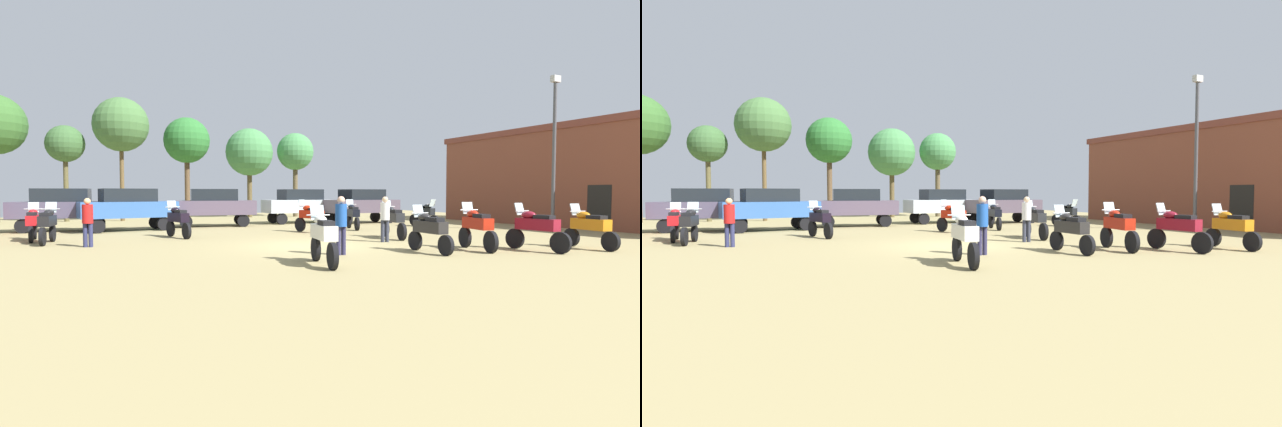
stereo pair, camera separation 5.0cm
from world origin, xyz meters
TOP-DOWN VIEW (x-y plane):
  - ground_plane at (0.00, 0.00)m, footprint 44.00×52.00m
  - brick_building at (18.00, 1.81)m, footprint 6.12×18.28m
  - motorcycle_1 at (9.29, 5.77)m, footprint 0.65×2.08m
  - motorcycle_2 at (7.78, -4.67)m, footprint 0.67×2.13m
  - motorcycle_3 at (2.19, 4.82)m, footprint 0.86×2.14m
  - motorcycle_4 at (2.43, -3.28)m, footprint 0.62×2.08m
  - motorcycle_5 at (-8.78, 5.86)m, footprint 0.62×2.14m
  - motorcycle_6 at (-1.51, -4.09)m, footprint 0.70×2.19m
  - motorcycle_8 at (-8.19, 4.55)m, footprint 0.64×2.14m
  - motorcycle_9 at (4.84, 5.68)m, footprint 0.80×2.18m
  - motorcycle_10 at (4.22, -3.38)m, footprint 0.77×2.18m
  - motorcycle_11 at (-3.66, 4.91)m, footprint 0.78×2.15m
  - motorcycle_12 at (5.70, -4.36)m, footprint 0.62×2.24m
  - motorcycle_13 at (3.98, 0.93)m, footprint 0.72×2.29m
  - car_1 at (-5.24, 9.42)m, footprint 4.52×2.43m
  - car_2 at (7.60, 9.49)m, footprint 4.38×2.00m
  - car_3 at (4.36, 11.16)m, footprint 4.32×1.84m
  - car_4 at (-8.05, 10.52)m, footprint 4.46×2.22m
  - car_6 at (-0.92, 10.52)m, footprint 4.52×2.40m
  - person_1 at (2.92, -0.11)m, footprint 0.42×0.42m
  - person_2 at (-6.89, 2.77)m, footprint 0.42×0.42m
  - person_3 at (-0.23, -2.61)m, footprint 0.36×0.36m
  - tree_1 at (-0.84, 18.90)m, footprint 3.12×3.12m
  - tree_3 at (-8.26, 18.80)m, footprint 2.28×2.28m
  - tree_4 at (-5.06, 18.04)m, footprint 3.41×3.41m
  - tree_5 at (7.06, 18.45)m, footprint 2.77×2.77m
  - tree_7 at (3.61, 18.88)m, footprint 3.44×3.44m
  - lamp_post at (12.78, 0.66)m, footprint 0.44×0.24m

SIDE VIEW (x-z plane):
  - ground_plane at x=0.00m, z-range 0.00..0.02m
  - motorcycle_4 at x=2.43m, z-range 0.01..1.44m
  - motorcycle_5 at x=-8.78m, z-range 0.01..1.45m
  - motorcycle_2 at x=7.78m, z-range 0.01..1.45m
  - motorcycle_1 at x=9.29m, z-range 0.00..1.46m
  - motorcycle_8 at x=-8.19m, z-range 0.01..1.48m
  - motorcycle_9 at x=4.84m, z-range 0.01..1.48m
  - motorcycle_11 at x=-3.66m, z-range 0.01..1.48m
  - motorcycle_12 at x=5.70m, z-range 0.01..1.49m
  - motorcycle_3 at x=2.19m, z-range 0.01..1.49m
  - motorcycle_6 at x=-1.51m, z-range 0.01..1.49m
  - motorcycle_10 at x=4.22m, z-range 0.01..1.51m
  - motorcycle_13 at x=3.98m, z-range 0.01..1.51m
  - person_2 at x=-6.89m, z-range 0.15..1.79m
  - person_1 at x=2.92m, z-range 0.16..1.82m
  - person_3 at x=-0.23m, z-range 0.16..1.87m
  - car_1 at x=-5.24m, z-range 0.19..2.19m
  - car_2 at x=7.60m, z-range 0.19..2.19m
  - car_3 at x=4.36m, z-range 0.19..2.19m
  - car_4 at x=-8.05m, z-range 0.19..2.19m
  - car_6 at x=-0.92m, z-range 0.19..2.19m
  - brick_building at x=18.00m, z-range 0.01..5.46m
  - lamp_post at x=12.78m, z-range 0.42..7.66m
  - tree_7 at x=3.61m, z-range 1.51..7.99m
  - tree_3 at x=-8.26m, z-range 1.80..7.78m
  - tree_5 at x=7.06m, z-range 1.70..7.98m
  - tree_1 at x=-0.84m, z-range 1.89..8.86m
  - tree_4 at x=-5.06m, z-range 2.20..10.02m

